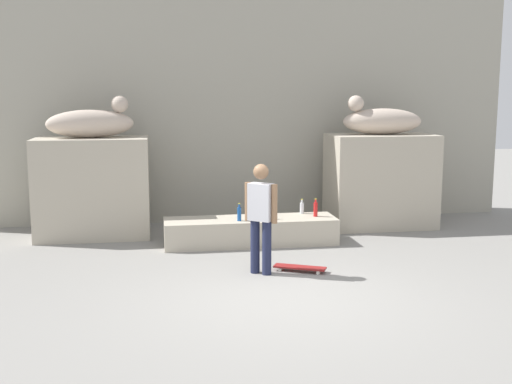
{
  "coord_description": "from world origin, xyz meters",
  "views": [
    {
      "loc": [
        -1.7,
        -8.09,
        2.73
      ],
      "look_at": [
        -0.05,
        2.05,
        1.1
      ],
      "focal_mm": 44.69,
      "sensor_mm": 36.0,
      "label": 1
    }
  ],
  "objects_px": {
    "bottle_orange": "(268,213)",
    "bottle_clear": "(302,208)",
    "statue_reclining_left": "(92,122)",
    "statue_reclining_right": "(381,120)",
    "bottle_red": "(316,209)",
    "skateboard": "(300,267)",
    "bottle_blue": "(239,214)",
    "skater": "(261,214)"
  },
  "relations": [
    {
      "from": "bottle_clear",
      "to": "bottle_red",
      "type": "distance_m",
      "value": 0.37
    },
    {
      "from": "statue_reclining_left",
      "to": "bottle_red",
      "type": "relative_size",
      "value": 5.09
    },
    {
      "from": "bottle_red",
      "to": "bottle_orange",
      "type": "distance_m",
      "value": 0.91
    },
    {
      "from": "skater",
      "to": "bottle_red",
      "type": "bearing_deg",
      "value": -87.21
    },
    {
      "from": "bottle_clear",
      "to": "bottle_blue",
      "type": "height_order",
      "value": "bottle_blue"
    },
    {
      "from": "bottle_clear",
      "to": "bottle_blue",
      "type": "distance_m",
      "value": 1.34
    },
    {
      "from": "bottle_clear",
      "to": "bottle_blue",
      "type": "xyz_separation_m",
      "value": [
        -1.25,
        -0.5,
        0.02
      ]
    },
    {
      "from": "skater",
      "to": "bottle_blue",
      "type": "distance_m",
      "value": 1.75
    },
    {
      "from": "statue_reclining_right",
      "to": "bottle_clear",
      "type": "bearing_deg",
      "value": 27.13
    },
    {
      "from": "skateboard",
      "to": "bottle_red",
      "type": "distance_m",
      "value": 2.09
    },
    {
      "from": "statue_reclining_left",
      "to": "statue_reclining_right",
      "type": "bearing_deg",
      "value": -10.76
    },
    {
      "from": "skater",
      "to": "bottle_clear",
      "type": "height_order",
      "value": "skater"
    },
    {
      "from": "skateboard",
      "to": "statue_reclining_left",
      "type": "bearing_deg",
      "value": -16.43
    },
    {
      "from": "statue_reclining_left",
      "to": "skater",
      "type": "xyz_separation_m",
      "value": [
        2.67,
        -3.01,
        -1.23
      ]
    },
    {
      "from": "statue_reclining_right",
      "to": "bottle_blue",
      "type": "relative_size",
      "value": 5.22
    },
    {
      "from": "skater",
      "to": "skateboard",
      "type": "bearing_deg",
      "value": -141.37
    },
    {
      "from": "statue_reclining_left",
      "to": "bottle_clear",
      "type": "distance_m",
      "value": 4.21
    },
    {
      "from": "statue_reclining_left",
      "to": "bottle_blue",
      "type": "bearing_deg",
      "value": -37.37
    },
    {
      "from": "statue_reclining_right",
      "to": "statue_reclining_left",
      "type": "bearing_deg",
      "value": 3.14
    },
    {
      "from": "skater",
      "to": "bottle_orange",
      "type": "bearing_deg",
      "value": -65.44
    },
    {
      "from": "statue_reclining_left",
      "to": "skateboard",
      "type": "xyz_separation_m",
      "value": [
        3.28,
        -3.01,
        -2.09
      ]
    },
    {
      "from": "bottle_orange",
      "to": "bottle_clear",
      "type": "bearing_deg",
      "value": 30.3
    },
    {
      "from": "bottle_blue",
      "to": "bottle_clear",
      "type": "bearing_deg",
      "value": 21.74
    },
    {
      "from": "skater",
      "to": "skateboard",
      "type": "distance_m",
      "value": 1.05
    },
    {
      "from": "statue_reclining_left",
      "to": "statue_reclining_right",
      "type": "relative_size",
      "value": 1.03
    },
    {
      "from": "skateboard",
      "to": "bottle_blue",
      "type": "relative_size",
      "value": 2.59
    },
    {
      "from": "skateboard",
      "to": "bottle_orange",
      "type": "relative_size",
      "value": 2.78
    },
    {
      "from": "skateboard",
      "to": "statue_reclining_right",
      "type": "bearing_deg",
      "value": -101.67
    },
    {
      "from": "skateboard",
      "to": "skater",
      "type": "bearing_deg",
      "value": 26.79
    },
    {
      "from": "statue_reclining_left",
      "to": "bottle_red",
      "type": "distance_m",
      "value": 4.44
    },
    {
      "from": "statue_reclining_left",
      "to": "skateboard",
      "type": "relative_size",
      "value": 2.08
    },
    {
      "from": "bottle_red",
      "to": "bottle_orange",
      "type": "xyz_separation_m",
      "value": [
        -0.91,
        -0.1,
        -0.02
      ]
    },
    {
      "from": "bottle_orange",
      "to": "bottle_red",
      "type": "bearing_deg",
      "value": 6.25
    },
    {
      "from": "bottle_clear",
      "to": "statue_reclining_right",
      "type": "bearing_deg",
      "value": 23.94
    },
    {
      "from": "statue_reclining_left",
      "to": "bottle_orange",
      "type": "relative_size",
      "value": 5.78
    },
    {
      "from": "bottle_blue",
      "to": "bottle_red",
      "type": "bearing_deg",
      "value": 6.89
    },
    {
      "from": "bottle_clear",
      "to": "bottle_orange",
      "type": "height_order",
      "value": "bottle_orange"
    },
    {
      "from": "statue_reclining_left",
      "to": "statue_reclining_right",
      "type": "height_order",
      "value": "same"
    },
    {
      "from": "skateboard",
      "to": "bottle_blue",
      "type": "height_order",
      "value": "bottle_blue"
    },
    {
      "from": "skater",
      "to": "bottle_red",
      "type": "distance_m",
      "value": 2.34
    },
    {
      "from": "skater",
      "to": "bottle_clear",
      "type": "relative_size",
      "value": 6.12
    },
    {
      "from": "skater",
      "to": "bottle_red",
      "type": "height_order",
      "value": "skater"
    }
  ]
}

